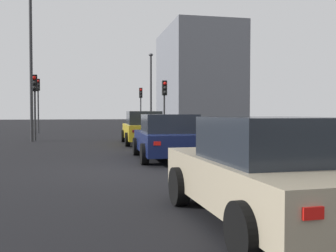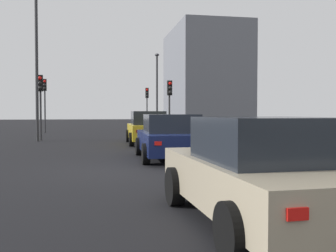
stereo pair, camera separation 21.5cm
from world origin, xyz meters
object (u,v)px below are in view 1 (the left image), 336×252
Objects in this scene: traffic_light_near_right at (165,97)px; street_lamp_far at (151,85)px; traffic_light_far_right at (38,94)px; car_navy_left_second at (168,137)px; car_beige_left_third at (269,172)px; traffic_light_near_left at (35,93)px; traffic_light_far_left at (141,100)px; car_yellow_left_lead at (143,128)px; street_lamp_kerbside at (31,55)px.

traffic_light_near_right is 8.77m from street_lamp_far.
car_navy_left_second is at bearing 11.50° from traffic_light_far_right.
car_beige_left_third is 1.18× the size of traffic_light_near_right.
street_lamp_far reaches higher than traffic_light_near_left.
street_lamp_far is (26.79, -2.66, 3.15)m from car_beige_left_third.
car_beige_left_third is at bearing -2.54° from traffic_light_far_left.
car_yellow_left_lead is 7.36m from street_lamp_kerbside.
traffic_light_far_right is at bearing -175.65° from traffic_light_near_left.
car_beige_left_third is 17.95m from street_lamp_kerbside.
traffic_light_near_left is 14.54m from traffic_light_far_left.
street_lamp_kerbside is at bearing -3.06° from traffic_light_far_right.
traffic_light_far_right is at bearing 30.02° from car_yellow_left_lead.
car_yellow_left_lead is at bearing -3.04° from car_beige_left_third.
traffic_light_near_left is 0.88× the size of traffic_light_far_right.
street_lamp_kerbside is (-1.49, 7.55, 2.10)m from traffic_light_near_right.
traffic_light_far_left reaches higher than traffic_light_near_right.
street_lamp_kerbside reaches higher than traffic_light_far_left.
car_yellow_left_lead is 1.22× the size of traffic_light_near_left.
street_lamp_far reaches higher than traffic_light_far_left.
street_lamp_far is at bearing -38.64° from street_lamp_kerbside.
car_yellow_left_lead is at bearing -5.56° from traffic_light_far_left.
traffic_light_near_left reaches higher than car_yellow_left_lead.
car_navy_left_second is 1.03× the size of traffic_light_far_right.
traffic_light_near_left reaches higher than traffic_light_near_right.
traffic_light_far_left is at bearing -6.47° from car_beige_left_third.
street_lamp_far is at bearing 138.72° from traffic_light_near_left.
street_lamp_kerbside is at bearing 65.48° from car_yellow_left_lead.
car_yellow_left_lead is 1.07× the size of car_beige_left_third.
car_navy_left_second is 19.64m from street_lamp_far.
car_navy_left_second is (-6.35, 0.06, -0.05)m from car_yellow_left_lead.
traffic_light_far_right is at bearing 20.85° from car_navy_left_second.
traffic_light_far_right is (-4.05, 8.38, 0.22)m from traffic_light_far_left.
street_lamp_far is (19.22, -2.53, 3.15)m from car_navy_left_second.
car_beige_left_third is at bearing 15.92° from traffic_light_near_left.
street_lamp_far is at bearing -7.92° from car_beige_left_third.
car_yellow_left_lead is at bearing 0.99° from car_navy_left_second.
traffic_light_far_right reaches higher than traffic_light_near_right.
street_lamp_kerbside is at bearing 33.06° from car_navy_left_second.
car_beige_left_third is at bearing -161.90° from street_lamp_kerbside.
car_navy_left_second is 1.16× the size of traffic_light_near_left.
car_yellow_left_lead is at bearing 57.96° from traffic_light_near_left.
car_beige_left_third is at bearing -179.45° from car_yellow_left_lead.
car_navy_left_second is at bearing -16.28° from traffic_light_near_right.
car_navy_left_second is 1.02× the size of car_beige_left_third.
street_lamp_kerbside is (2.73, 5.64, 3.86)m from car_yellow_left_lead.
street_lamp_kerbside reaches higher than traffic_light_far_right.
street_lamp_far is at bearing -5.98° from car_navy_left_second.
street_lamp_far is at bearing 170.59° from traffic_light_near_right.
traffic_light_near_right is (4.22, -1.91, 1.76)m from car_yellow_left_lead.
traffic_light_far_left is 9.31m from traffic_light_far_right.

